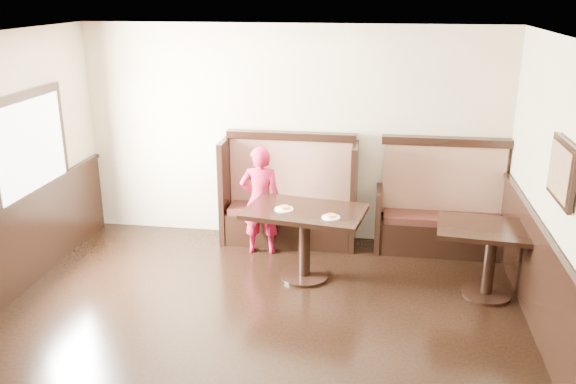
% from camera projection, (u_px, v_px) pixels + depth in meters
% --- Properties ---
extents(room_shell, '(7.00, 7.00, 7.00)m').
position_uv_depth(room_shell, '(202.00, 303.00, 5.17)').
color(room_shell, beige).
rests_on(room_shell, ground).
extents(booth_main, '(1.75, 0.72, 1.45)m').
position_uv_depth(booth_main, '(289.00, 203.00, 8.00)').
color(booth_main, black).
rests_on(booth_main, ground).
extents(booth_neighbor, '(1.65, 0.72, 1.45)m').
position_uv_depth(booth_neighbor, '(441.00, 214.00, 7.73)').
color(booth_neighbor, black).
rests_on(booth_neighbor, ground).
extents(table_main, '(1.44, 1.03, 0.84)m').
position_uv_depth(table_main, '(305.00, 226.00, 6.92)').
color(table_main, black).
rests_on(table_main, ground).
extents(table_neighbor, '(1.22, 0.86, 0.80)m').
position_uv_depth(table_neighbor, '(491.00, 245.00, 6.52)').
color(table_neighbor, black).
rests_on(table_neighbor, ground).
extents(child, '(0.54, 0.39, 1.39)m').
position_uv_depth(child, '(260.00, 200.00, 7.58)').
color(child, '#AC1233').
rests_on(child, ground).
extents(pizza_plate_left, '(0.22, 0.22, 0.04)m').
position_uv_depth(pizza_plate_left, '(284.00, 208.00, 6.85)').
color(pizza_plate_left, white).
rests_on(pizza_plate_left, table_main).
extents(pizza_plate_right, '(0.20, 0.20, 0.04)m').
position_uv_depth(pizza_plate_right, '(331.00, 217.00, 6.60)').
color(pizza_plate_right, white).
rests_on(pizza_plate_right, table_main).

